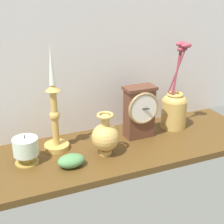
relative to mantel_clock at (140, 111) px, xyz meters
The scene contains 8 objects.
ground_plane 13.94cm from the mantel_clock, 144.79° to the right, with size 100.00×36.00×2.40cm, color #543918.
back_wall 26.82cm from the mantel_clock, 113.18° to the left, with size 120.00×2.00×65.00cm, color silver.
mantel_clock is the anchor object (origin of this frame).
candlestick_tall_left 32.06cm from the mantel_clock, behind, with size 8.99×8.99×38.28cm.
brass_vase_bulbous 19.10cm from the mantel_clock, 156.08° to the right, with size 9.70×9.70×15.23cm.
brass_vase_jar 17.42cm from the mantel_clock, ahead, with size 10.11×10.11×35.05cm.
pillar_candle_front 43.97cm from the mantel_clock, behind, with size 8.39×8.39×10.16cm.
ivy_sprig 33.62cm from the mantel_clock, 160.18° to the right, with size 9.06×6.34×4.29cm.
Camera 1 is at (-50.49, -101.10, 59.19)cm, focal length 54.78 mm.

